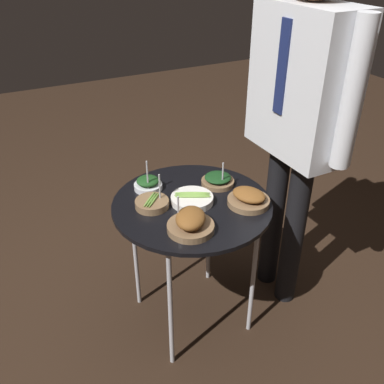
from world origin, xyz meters
The scene contains 9 objects.
ground_plane centered at (0.00, 0.00, 0.00)m, with size 8.00×8.00×0.00m, color black.
serving_cart centered at (0.00, 0.00, 0.61)m, with size 0.66×0.66×0.66m.
bowl_asparagus_far_rim centered at (0.00, 0.00, 0.67)m, with size 0.18×0.18×0.04m.
bowl_spinach_back_right centered at (-0.18, -0.12, 0.68)m, with size 0.12×0.12×0.15m.
bowl_asparagus_near_rim centered at (-0.04, -0.16, 0.68)m, with size 0.14×0.14×0.14m.
bowl_roast_back_left centered at (0.17, -0.09, 0.69)m, with size 0.18×0.18×0.14m.
bowl_roast_mid_right centered at (0.12, 0.20, 0.69)m, with size 0.17×0.17×0.07m.
bowl_spinach_front_center centered at (-0.08, 0.17, 0.68)m, with size 0.15×0.15×0.12m.
waiter_figure centered at (0.02, 0.49, 1.02)m, with size 0.60×0.22×1.62m.
Camera 1 is at (1.32, -0.68, 1.62)m, focal length 40.00 mm.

